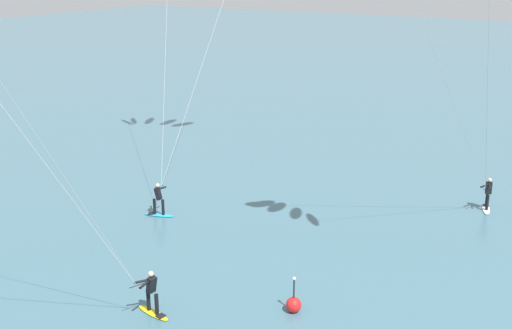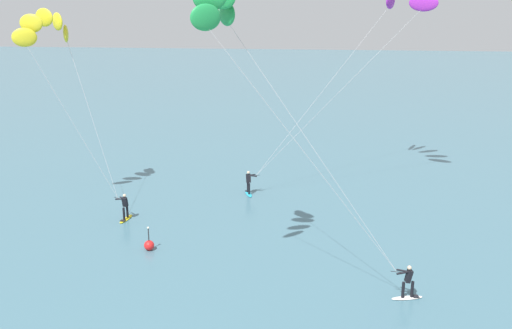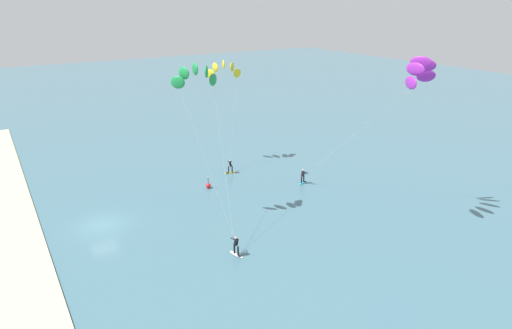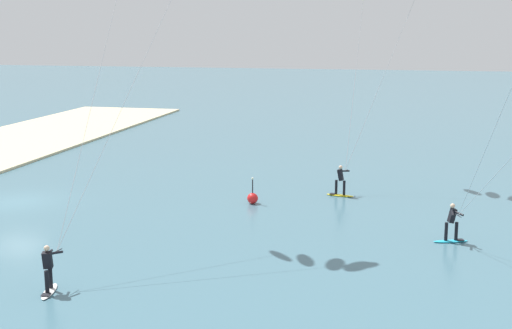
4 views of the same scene
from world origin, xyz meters
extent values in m
ellipsoid|color=yellow|center=(-4.98, 16.25, 0.04)|extent=(0.63, 1.54, 0.08)
cube|color=black|center=(-5.06, 15.85, 0.09)|extent=(0.33, 0.33, 0.02)
cylinder|color=black|center=(-4.94, 16.47, 0.47)|extent=(0.14, 0.14, 0.78)
cylinder|color=black|center=(-5.02, 16.04, 0.47)|extent=(0.14, 0.14, 0.78)
cube|color=black|center=(-4.98, 16.25, 1.16)|extent=(0.35, 0.37, 0.63)
sphere|color=beige|center=(-4.98, 16.25, 1.58)|extent=(0.20, 0.20, 0.20)
cylinder|color=black|center=(-5.49, 16.47, 1.31)|extent=(0.52, 0.24, 0.03)
cylinder|color=black|center=(-5.28, 16.26, 1.34)|extent=(0.60, 0.10, 0.15)
cylinder|color=black|center=(-5.20, 16.46, 1.34)|extent=(0.49, 0.49, 0.15)
cylinder|color=#B2B2B7|center=(-7.39, 18.15, 6.01)|extent=(3.81, 3.38, 9.41)
cylinder|color=#B2B2B7|center=(-8.02, 16.64, 6.01)|extent=(5.07, 0.36, 9.41)
ellipsoid|color=white|center=(10.95, 7.98, 0.04)|extent=(1.54, 0.70, 0.08)
cube|color=black|center=(11.35, 8.08, 0.09)|extent=(0.34, 0.35, 0.02)
cylinder|color=black|center=(10.74, 7.93, 0.47)|extent=(0.14, 0.14, 0.78)
cylinder|color=black|center=(11.17, 8.03, 0.47)|extent=(0.14, 0.14, 0.78)
cube|color=black|center=(10.95, 7.98, 1.16)|extent=(0.38, 0.37, 0.63)
sphere|color=beige|center=(10.95, 7.98, 1.58)|extent=(0.20, 0.20, 0.20)
cylinder|color=black|center=(10.41, 8.05, 1.31)|extent=(0.55, 0.10, 0.03)
cylinder|color=black|center=(10.66, 7.90, 1.34)|extent=(0.60, 0.24, 0.15)
cylinder|color=black|center=(10.69, 8.12, 1.34)|extent=(0.57, 0.37, 0.15)
cylinder|color=#B2B2B7|center=(6.35, 9.39, 6.84)|extent=(8.13, 2.71, 11.07)
cylinder|color=#B2B2B7|center=(6.14, 7.79, 6.84)|extent=(8.54, 0.55, 11.07)
ellipsoid|color=#23ADD1|center=(2.09, 21.65, 0.04)|extent=(0.80, 1.54, 0.08)
cube|color=black|center=(1.96, 22.04, 0.09)|extent=(0.36, 0.35, 0.02)
cylinder|color=black|center=(2.16, 21.44, 0.47)|extent=(0.14, 0.14, 0.78)
cylinder|color=black|center=(2.02, 21.86, 0.47)|extent=(0.14, 0.14, 0.78)
cube|color=black|center=(2.09, 21.65, 1.16)|extent=(0.38, 0.40, 0.63)
sphere|color=beige|center=(2.09, 21.65, 1.58)|extent=(0.20, 0.20, 0.20)
cylinder|color=black|center=(2.60, 21.85, 1.31)|extent=(0.52, 0.23, 0.03)
cylinder|color=black|center=(2.30, 21.85, 1.34)|extent=(0.50, 0.48, 0.15)
cylinder|color=black|center=(2.38, 21.65, 1.34)|extent=(0.60, 0.09, 0.15)
cylinder|color=#B2B2B7|center=(7.99, 22.82, 6.93)|extent=(10.80, 1.95, 11.24)
cylinder|color=#B2B2B7|center=(7.18, 24.87, 6.93)|extent=(9.17, 6.05, 11.24)
sphere|color=red|center=(-2.36, 12.03, 0.28)|extent=(0.56, 0.56, 0.56)
cylinder|color=#262628|center=(-2.36, 12.03, 0.91)|extent=(0.06, 0.06, 0.70)
sphere|color=#F2F2CC|center=(-2.36, 12.03, 1.32)|extent=(0.12, 0.12, 0.12)
camera|label=1|loc=(-19.59, 3.54, 11.84)|focal=43.31mm
camera|label=2|loc=(6.30, -17.21, 13.93)|focal=41.79mm
camera|label=3|loc=(37.38, -6.72, 19.25)|focal=30.33mm
camera|label=4|loc=(31.01, 19.75, 8.88)|focal=48.24mm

